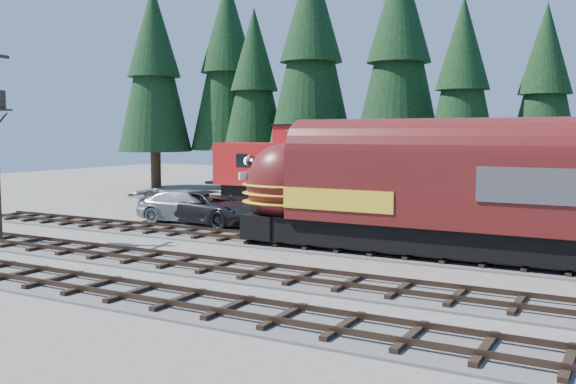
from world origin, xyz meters
The scene contains 8 objects.
ground centered at (0.00, 0.00, 0.00)m, with size 120.00×120.00×0.00m, color #6B665B.
track_spur centered at (-10.00, 18.00, 0.06)m, with size 32.00×3.20×0.33m.
depot centered at (0.00, 10.50, 2.96)m, with size 12.80×7.00×5.30m.
conifer_backdrop centered at (3.45, 25.54, 10.50)m, with size 81.16×23.64×17.40m.
locomotive centered at (0.95, 4.00, 2.53)m, with size 15.89×3.16×4.32m.
caboose centered at (-12.58, 18.00, 2.60)m, with size 10.09×2.93×5.25m.
pickup_truck_a centered at (-11.60, 7.81, 0.91)m, with size 3.03×6.58×1.83m, color black.
pickup_truck_b centered at (-13.00, 7.73, 0.91)m, with size 2.56×6.29×1.82m, color #A3A5AA.
Camera 1 is at (9.62, -21.43, 5.17)m, focal length 40.00 mm.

